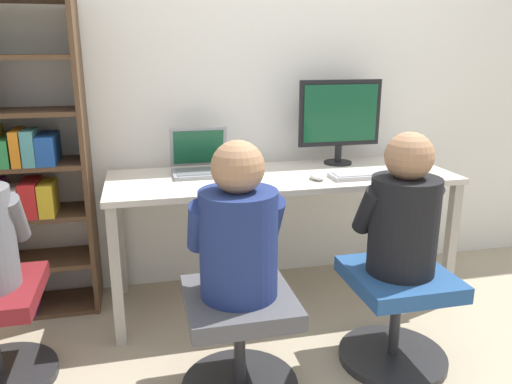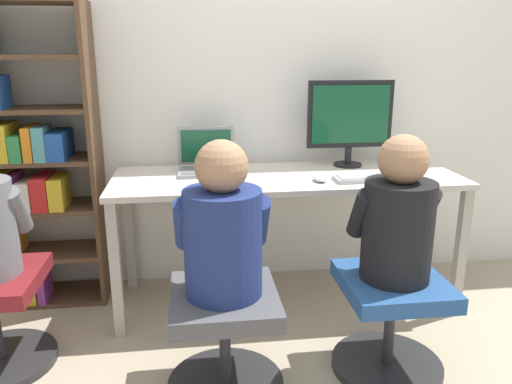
{
  "view_description": "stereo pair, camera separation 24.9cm",
  "coord_description": "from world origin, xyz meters",
  "px_view_note": "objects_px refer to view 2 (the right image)",
  "views": [
    {
      "loc": [
        -0.74,
        -2.21,
        1.38
      ],
      "look_at": [
        -0.19,
        0.12,
        0.7
      ],
      "focal_mm": 35.0,
      "sensor_mm": 36.0,
      "label": 1
    },
    {
      "loc": [
        -0.5,
        -2.25,
        1.38
      ],
      "look_at": [
        -0.19,
        0.12,
        0.7
      ],
      "focal_mm": 35.0,
      "sensor_mm": 36.0,
      "label": 2
    }
  ],
  "objects_px": {
    "keyboard": "(373,178)",
    "bookshelf": "(13,170)",
    "laptop": "(207,163)",
    "office_chair_right": "(225,335)",
    "desktop_monitor": "(350,120)",
    "office_chair_left": "(390,317)",
    "person_at_laptop": "(223,230)",
    "person_at_monitor": "(398,217)"
  },
  "relations": [
    {
      "from": "person_at_monitor",
      "to": "person_at_laptop",
      "type": "relative_size",
      "value": 1.0
    },
    {
      "from": "office_chair_right",
      "to": "desktop_monitor",
      "type": "bearing_deg",
      "value": 49.8
    },
    {
      "from": "desktop_monitor",
      "to": "office_chair_right",
      "type": "distance_m",
      "value": 1.43
    },
    {
      "from": "office_chair_right",
      "to": "bookshelf",
      "type": "relative_size",
      "value": 0.3
    },
    {
      "from": "bookshelf",
      "to": "person_at_laptop",
      "type": "bearing_deg",
      "value": -40.93
    },
    {
      "from": "laptop",
      "to": "keyboard",
      "type": "distance_m",
      "value": 0.9
    },
    {
      "from": "keyboard",
      "to": "person_at_laptop",
      "type": "xyz_separation_m",
      "value": [
        -0.82,
        -0.59,
        -0.03
      ]
    },
    {
      "from": "laptop",
      "to": "keyboard",
      "type": "relative_size",
      "value": 0.8
    },
    {
      "from": "person_at_monitor",
      "to": "person_at_laptop",
      "type": "distance_m",
      "value": 0.73
    },
    {
      "from": "desktop_monitor",
      "to": "office_chair_left",
      "type": "relative_size",
      "value": 1.01
    },
    {
      "from": "laptop",
      "to": "desktop_monitor",
      "type": "bearing_deg",
      "value": 3.12
    },
    {
      "from": "laptop",
      "to": "person_at_laptop",
      "type": "distance_m",
      "value": 0.89
    },
    {
      "from": "office_chair_right",
      "to": "person_at_laptop",
      "type": "height_order",
      "value": "person_at_laptop"
    },
    {
      "from": "keyboard",
      "to": "person_at_laptop",
      "type": "height_order",
      "value": "person_at_laptop"
    },
    {
      "from": "keyboard",
      "to": "person_at_monitor",
      "type": "relative_size",
      "value": 0.64
    },
    {
      "from": "laptop",
      "to": "person_at_laptop",
      "type": "bearing_deg",
      "value": -88.05
    },
    {
      "from": "office_chair_right",
      "to": "person_at_monitor",
      "type": "xyz_separation_m",
      "value": [
        0.73,
        0.05,
        0.46
      ]
    },
    {
      "from": "person_at_laptop",
      "to": "office_chair_right",
      "type": "bearing_deg",
      "value": -90.0
    },
    {
      "from": "keyboard",
      "to": "bookshelf",
      "type": "xyz_separation_m",
      "value": [
        -1.88,
        0.33,
        0.02
      ]
    },
    {
      "from": "desktop_monitor",
      "to": "office_chair_right",
      "type": "xyz_separation_m",
      "value": [
        -0.79,
        -0.93,
        -0.75
      ]
    },
    {
      "from": "keyboard",
      "to": "desktop_monitor",
      "type": "bearing_deg",
      "value": 94.2
    },
    {
      "from": "person_at_laptop",
      "to": "bookshelf",
      "type": "xyz_separation_m",
      "value": [
        -1.06,
        0.92,
        0.05
      ]
    },
    {
      "from": "office_chair_left",
      "to": "person_at_laptop",
      "type": "height_order",
      "value": "person_at_laptop"
    },
    {
      "from": "office_chair_left",
      "to": "bookshelf",
      "type": "bearing_deg",
      "value": 153.89
    },
    {
      "from": "person_at_monitor",
      "to": "person_at_laptop",
      "type": "bearing_deg",
      "value": -176.39
    },
    {
      "from": "laptop",
      "to": "office_chair_left",
      "type": "relative_size",
      "value": 0.64
    },
    {
      "from": "person_at_monitor",
      "to": "office_chair_left",
      "type": "bearing_deg",
      "value": -90.0
    },
    {
      "from": "office_chair_left",
      "to": "person_at_laptop",
      "type": "xyz_separation_m",
      "value": [
        -0.73,
        -0.04,
        0.46
      ]
    },
    {
      "from": "office_chair_left",
      "to": "person_at_monitor",
      "type": "xyz_separation_m",
      "value": [
        0.0,
        0.0,
        0.46
      ]
    },
    {
      "from": "office_chair_right",
      "to": "laptop",
      "type": "bearing_deg",
      "value": 91.94
    },
    {
      "from": "laptop",
      "to": "bookshelf",
      "type": "height_order",
      "value": "bookshelf"
    },
    {
      "from": "laptop",
      "to": "person_at_monitor",
      "type": "relative_size",
      "value": 0.51
    },
    {
      "from": "keyboard",
      "to": "office_chair_left",
      "type": "xyz_separation_m",
      "value": [
        -0.09,
        -0.55,
        -0.49
      ]
    },
    {
      "from": "person_at_laptop",
      "to": "bookshelf",
      "type": "distance_m",
      "value": 1.41
    },
    {
      "from": "desktop_monitor",
      "to": "bookshelf",
      "type": "relative_size",
      "value": 0.3
    },
    {
      "from": "office_chair_left",
      "to": "office_chair_right",
      "type": "relative_size",
      "value": 1.0
    },
    {
      "from": "office_chair_right",
      "to": "person_at_laptop",
      "type": "distance_m",
      "value": 0.46
    },
    {
      "from": "laptop",
      "to": "office_chair_right",
      "type": "bearing_deg",
      "value": -88.06
    },
    {
      "from": "bookshelf",
      "to": "office_chair_left",
      "type": "bearing_deg",
      "value": -26.11
    },
    {
      "from": "office_chair_left",
      "to": "office_chair_right",
      "type": "height_order",
      "value": "same"
    },
    {
      "from": "office_chair_left",
      "to": "bookshelf",
      "type": "distance_m",
      "value": 2.06
    },
    {
      "from": "desktop_monitor",
      "to": "person_at_laptop",
      "type": "height_order",
      "value": "desktop_monitor"
    }
  ]
}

